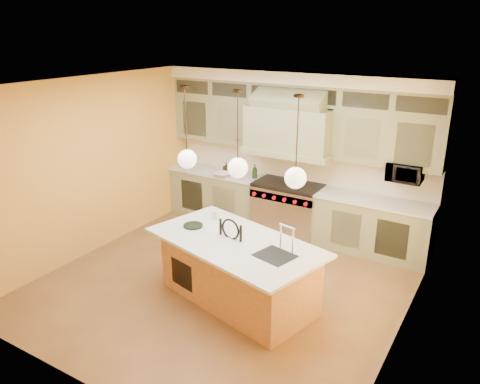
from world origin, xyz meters
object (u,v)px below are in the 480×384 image
Objects in this scene: kitchen_island at (238,269)px; counter_stool at (224,257)px; range at (288,208)px; microwave at (405,172)px.

kitchen_island is 2.18× the size of counter_stool.
range is 2.18m from microwave.
microwave reaches higher than kitchen_island.
range is 2.43m from kitchen_island.
microwave is (1.95, 0.11, 0.96)m from range.
kitchen_island reaches higher than range.
range is 1.00× the size of counter_stool.
range is 2.56m from counter_stool.
kitchen_island is at bearing 54.42° from counter_stool.
counter_stool is at bearing -122.46° from microwave.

